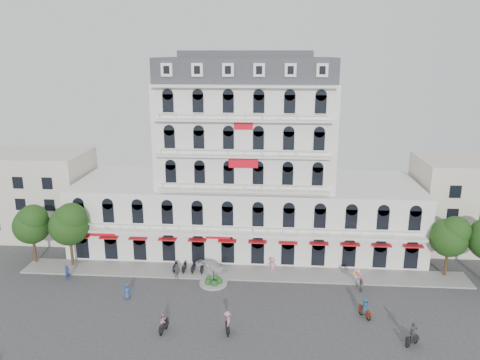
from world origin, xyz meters
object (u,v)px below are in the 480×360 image
Objects in this scene: rider_center at (227,322)px; balloon_vendor at (359,281)px; rider_northeast at (413,334)px; rider_east at (365,308)px; rider_southwest at (164,323)px; parked_car at (211,265)px.

rider_center is 0.94× the size of balloon_vendor.
rider_northeast reaches higher than rider_center.
rider_east is 0.89× the size of balloon_vendor.
rider_southwest is 0.80× the size of balloon_vendor.
balloon_vendor is (16.99, -3.94, 0.64)m from parked_car.
rider_east is (16.70, -9.30, 0.44)m from parked_car.
parked_car is 1.74× the size of rider_east.
balloon_vendor is at bearing -108.53° from rider_northeast.
rider_east is at bearing -93.12° from balloon_vendor.
rider_southwest is 0.85× the size of rider_center.
rider_center reaches higher than rider_southwest.
rider_center is (-13.37, -3.69, 0.13)m from rider_east.
rider_southwest is 0.83× the size of rider_northeast.
rider_northeast is 0.96× the size of balloon_vendor.
rider_center is (6.02, 0.27, 0.26)m from rider_southwest.
rider_southwest is (-2.68, -13.26, 0.32)m from parked_car.
rider_east reaches higher than parked_car.
parked_car is 13.53m from rider_southwest.
balloon_vendor is (-3.11, 9.70, 0.10)m from rider_northeast.
balloon_vendor is (13.66, 9.05, 0.07)m from rider_center.
rider_northeast reaches higher than rider_east.
balloon_vendor reaches higher than rider_center.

